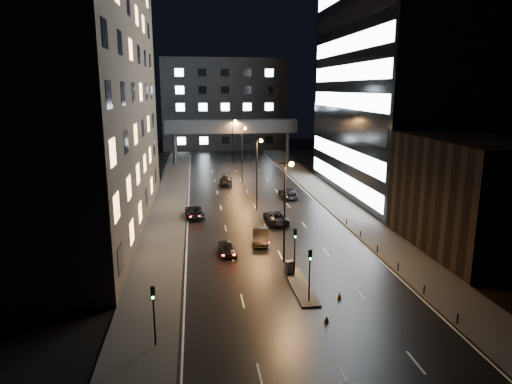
{
  "coord_description": "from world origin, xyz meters",
  "views": [
    {
      "loc": [
        -8.5,
        -34.18,
        16.99
      ],
      "look_at": [
        -0.89,
        22.19,
        4.0
      ],
      "focal_mm": 32.0,
      "sensor_mm": 36.0,
      "label": 1
    }
  ],
  "objects_px": {
    "car_toward_a": "(276,217)",
    "car_toward_b": "(288,193)",
    "car_away_c": "(195,212)",
    "car_away_a": "(227,249)",
    "car_away_b": "(260,236)",
    "car_away_d": "(226,180)",
    "utility_cabinet": "(290,267)"
  },
  "relations": [
    {
      "from": "car_toward_a",
      "to": "car_toward_b",
      "type": "distance_m",
      "value": 13.93
    },
    {
      "from": "car_away_c",
      "to": "car_away_a",
      "type": "bearing_deg",
      "value": -83.05
    },
    {
      "from": "car_toward_a",
      "to": "car_toward_b",
      "type": "bearing_deg",
      "value": -109.68
    },
    {
      "from": "car_away_c",
      "to": "car_toward_b",
      "type": "height_order",
      "value": "car_toward_b"
    },
    {
      "from": "car_away_b",
      "to": "car_away_c",
      "type": "distance_m",
      "value": 13.47
    },
    {
      "from": "car_away_b",
      "to": "car_toward_a",
      "type": "xyz_separation_m",
      "value": [
        3.09,
        7.46,
        -0.02
      ]
    },
    {
      "from": "car_away_b",
      "to": "car_away_a",
      "type": "bearing_deg",
      "value": -133.34
    },
    {
      "from": "car_away_a",
      "to": "car_away_c",
      "type": "relative_size",
      "value": 0.77
    },
    {
      "from": "car_toward_a",
      "to": "car_away_d",
      "type": "bearing_deg",
      "value": -80.69
    },
    {
      "from": "car_away_a",
      "to": "car_toward_a",
      "type": "distance_m",
      "value": 12.79
    },
    {
      "from": "car_away_a",
      "to": "car_toward_b",
      "type": "relative_size",
      "value": 0.69
    },
    {
      "from": "car_away_a",
      "to": "car_away_c",
      "type": "bearing_deg",
      "value": 94.95
    },
    {
      "from": "car_away_d",
      "to": "utility_cabinet",
      "type": "bearing_deg",
      "value": -81.88
    },
    {
      "from": "car_away_b",
      "to": "utility_cabinet",
      "type": "relative_size",
      "value": 3.96
    },
    {
      "from": "car_away_d",
      "to": "utility_cabinet",
      "type": "xyz_separation_m",
      "value": [
        3.03,
        -41.36,
        -0.02
      ]
    },
    {
      "from": "car_away_d",
      "to": "car_toward_a",
      "type": "bearing_deg",
      "value": -75.22
    },
    {
      "from": "car_away_a",
      "to": "utility_cabinet",
      "type": "bearing_deg",
      "value": -56.52
    },
    {
      "from": "car_away_a",
      "to": "car_away_b",
      "type": "relative_size",
      "value": 0.78
    },
    {
      "from": "car_toward_a",
      "to": "utility_cabinet",
      "type": "xyz_separation_m",
      "value": [
        -1.69,
        -16.78,
        -0.02
      ]
    },
    {
      "from": "utility_cabinet",
      "to": "car_toward_b",
      "type": "bearing_deg",
      "value": 59.1
    },
    {
      "from": "car_away_d",
      "to": "car_away_a",
      "type": "bearing_deg",
      "value": -89.86
    },
    {
      "from": "car_away_b",
      "to": "car_away_d",
      "type": "bearing_deg",
      "value": 100.57
    },
    {
      "from": "car_away_b",
      "to": "car_toward_a",
      "type": "relative_size",
      "value": 0.87
    },
    {
      "from": "car_away_c",
      "to": "car_toward_a",
      "type": "xyz_separation_m",
      "value": [
        10.33,
        -3.89,
        0.09
      ]
    },
    {
      "from": "car_away_d",
      "to": "utility_cabinet",
      "type": "relative_size",
      "value": 4.39
    },
    {
      "from": "car_away_a",
      "to": "utility_cabinet",
      "type": "height_order",
      "value": "utility_cabinet"
    },
    {
      "from": "car_away_a",
      "to": "car_toward_b",
      "type": "xyz_separation_m",
      "value": [
        11.38,
        23.91,
        0.15
      ]
    },
    {
      "from": "car_toward_b",
      "to": "car_away_c",
      "type": "bearing_deg",
      "value": 30.42
    },
    {
      "from": "car_away_a",
      "to": "car_away_c",
      "type": "xyz_separation_m",
      "value": [
        -3.28,
        14.56,
        0.04
      ]
    },
    {
      "from": "car_away_c",
      "to": "car_away_d",
      "type": "height_order",
      "value": "car_away_d"
    },
    {
      "from": "car_away_a",
      "to": "car_away_d",
      "type": "height_order",
      "value": "car_away_d"
    },
    {
      "from": "utility_cabinet",
      "to": "car_away_c",
      "type": "bearing_deg",
      "value": 93.13
    }
  ]
}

